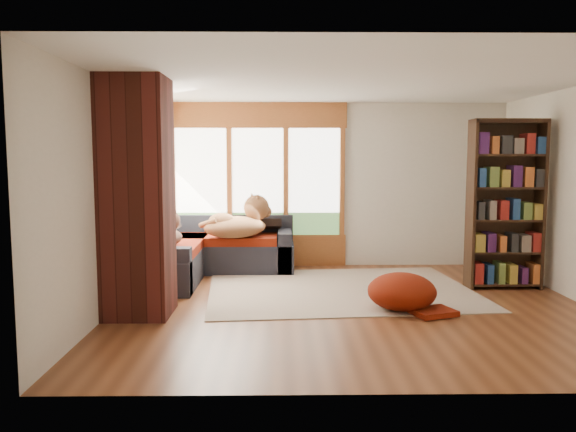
# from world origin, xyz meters

# --- Properties ---
(floor) EXTENTS (5.50, 5.50, 0.00)m
(floor) POSITION_xyz_m (0.00, 0.00, 0.00)
(floor) COLOR #5A2F19
(floor) RESTS_ON ground
(ceiling) EXTENTS (5.50, 5.50, 0.00)m
(ceiling) POSITION_xyz_m (0.00, 0.00, 2.60)
(ceiling) COLOR white
(wall_back) EXTENTS (5.50, 0.04, 2.60)m
(wall_back) POSITION_xyz_m (0.00, 2.50, 1.30)
(wall_back) COLOR silver
(wall_back) RESTS_ON ground
(wall_front) EXTENTS (5.50, 0.04, 2.60)m
(wall_front) POSITION_xyz_m (0.00, -2.50, 1.30)
(wall_front) COLOR silver
(wall_front) RESTS_ON ground
(wall_left) EXTENTS (0.04, 5.00, 2.60)m
(wall_left) POSITION_xyz_m (-2.75, 0.00, 1.30)
(wall_left) COLOR silver
(wall_left) RESTS_ON ground
(windows_back) EXTENTS (2.82, 0.10, 1.90)m
(windows_back) POSITION_xyz_m (-1.20, 2.47, 1.35)
(windows_back) COLOR #9A5527
(windows_back) RESTS_ON wall_back
(windows_left) EXTENTS (0.10, 2.62, 1.90)m
(windows_left) POSITION_xyz_m (-2.72, 1.20, 1.35)
(windows_left) COLOR #9A5527
(windows_left) RESTS_ON wall_left
(roller_blind) EXTENTS (0.03, 0.72, 0.90)m
(roller_blind) POSITION_xyz_m (-2.69, 2.03, 1.75)
(roller_blind) COLOR #7A8E5D
(roller_blind) RESTS_ON wall_left
(brick_chimney) EXTENTS (0.70, 0.70, 2.60)m
(brick_chimney) POSITION_xyz_m (-2.40, -0.35, 1.30)
(brick_chimney) COLOR #471914
(brick_chimney) RESTS_ON ground
(sectional_sofa) EXTENTS (2.20, 2.20, 0.80)m
(sectional_sofa) POSITION_xyz_m (-1.95, 1.70, 0.30)
(sectional_sofa) COLOR black
(sectional_sofa) RESTS_ON ground
(area_rug) EXTENTS (3.62, 2.88, 0.01)m
(area_rug) POSITION_xyz_m (-0.05, 0.78, 0.01)
(area_rug) COLOR beige
(area_rug) RESTS_ON ground
(bookshelf) EXTENTS (0.96, 0.32, 2.24)m
(bookshelf) POSITION_xyz_m (2.14, 0.88, 1.12)
(bookshelf) COLOR black
(bookshelf) RESTS_ON ground
(pouf) EXTENTS (0.98, 0.98, 0.42)m
(pouf) POSITION_xyz_m (0.55, -0.19, 0.22)
(pouf) COLOR maroon
(pouf) RESTS_ON area_rug
(dog_tan) EXTENTS (1.12, 0.95, 0.55)m
(dog_tan) POSITION_xyz_m (-1.43, 1.79, 0.81)
(dog_tan) COLOR brown
(dog_tan) RESTS_ON sectional_sofa
(dog_brindle) EXTENTS (0.55, 0.80, 0.41)m
(dog_brindle) POSITION_xyz_m (-2.38, 0.97, 0.74)
(dog_brindle) COLOR #34201A
(dog_brindle) RESTS_ON sectional_sofa
(throw_pillows) EXTENTS (1.98, 1.68, 0.45)m
(throw_pillows) POSITION_xyz_m (-1.86, 1.75, 0.78)
(throw_pillows) COLOR black
(throw_pillows) RESTS_ON sectional_sofa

